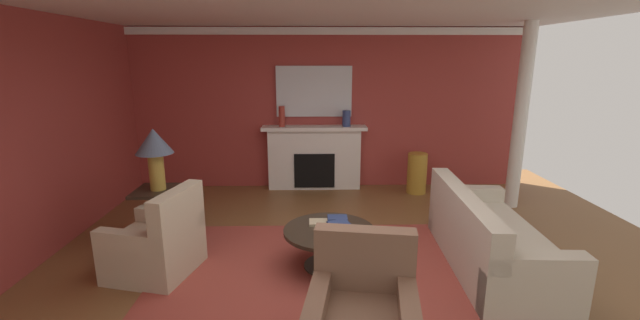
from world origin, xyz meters
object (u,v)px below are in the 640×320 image
object	(u,v)px
vase_mantel_right	(346,119)
armchair_near_window	(157,246)
vase_tall_corner	(417,173)
vase_mantel_left	(282,116)
coffee_table	(329,239)
sofa	(488,241)
fireplace	(314,159)
mantel_mirror	(314,91)
side_table	(161,213)
table_lamp	(154,147)

from	to	relation	value
vase_mantel_right	armchair_near_window	bearing A→B (deg)	-127.83
vase_tall_corner	vase_mantel_left	bearing A→B (deg)	173.79
armchair_near_window	coffee_table	xyz separation A→B (m)	(1.84, 0.07, 0.03)
sofa	vase_mantel_left	distance (m)	3.87
fireplace	mantel_mirror	world-z (taller)	mantel_mirror
armchair_near_window	vase_mantel_right	distance (m)	3.79
armchair_near_window	side_table	distance (m)	0.79
mantel_mirror	vase_mantel_left	xyz separation A→B (m)	(-0.55, -0.17, -0.41)
sofa	vase_tall_corner	distance (m)	2.60
mantel_mirror	vase_tall_corner	xyz separation A→B (m)	(1.75, -0.42, -1.35)
armchair_near_window	vase_mantel_left	distance (m)	3.27
table_lamp	vase_mantel_right	bearing A→B (deg)	41.09
side_table	vase_tall_corner	world-z (taller)	side_table
table_lamp	vase_mantel_left	xyz separation A→B (m)	(1.37, 2.15, 0.06)
sofa	side_table	world-z (taller)	sofa
table_lamp	vase_tall_corner	xyz separation A→B (m)	(3.67, 1.90, -0.88)
vase_tall_corner	sofa	bearing A→B (deg)	-87.06
mantel_mirror	coffee_table	bearing A→B (deg)	-87.42
side_table	vase_mantel_right	size ratio (longest dim) A/B	2.57
mantel_mirror	armchair_near_window	bearing A→B (deg)	-119.01
sofa	vase_mantel_right	distance (m)	3.29
sofa	vase_mantel_right	bearing A→B (deg)	115.05
table_lamp	coffee_table	bearing A→B (deg)	-18.19
mantel_mirror	side_table	world-z (taller)	mantel_mirror
fireplace	vase_mantel_left	xyz separation A→B (m)	(-0.55, -0.05, 0.76)
table_lamp	vase_mantel_left	bearing A→B (deg)	57.54
sofa	vase_mantel_right	xyz separation A→B (m)	(-1.33, 2.85, 0.95)
armchair_near_window	vase_mantel_left	world-z (taller)	vase_mantel_left
mantel_mirror	side_table	distance (m)	3.28
vase_mantel_left	side_table	bearing A→B (deg)	-122.46
armchair_near_window	table_lamp	size ratio (longest dim) A/B	1.30
table_lamp	vase_tall_corner	bearing A→B (deg)	27.43
fireplace	table_lamp	xyz separation A→B (m)	(-1.92, -2.20, 0.69)
mantel_mirror	vase_mantel_right	distance (m)	0.73
vase_tall_corner	side_table	bearing A→B (deg)	-152.57
fireplace	vase_mantel_right	size ratio (longest dim) A/B	6.60
fireplace	sofa	xyz separation A→B (m)	(1.88, -2.90, -0.23)
side_table	coffee_table	bearing A→B (deg)	-18.19
sofa	side_table	distance (m)	3.87
mantel_mirror	vase_mantel_right	world-z (taller)	mantel_mirror
side_table	vase_mantel_right	xyz separation A→B (m)	(2.47, 2.15, 0.85)
side_table	vase_mantel_right	bearing A→B (deg)	41.09
sofa	side_table	xyz separation A→B (m)	(-3.80, 0.70, 0.10)
armchair_near_window	side_table	bearing A→B (deg)	106.04
armchair_near_window	vase_tall_corner	size ratio (longest dim) A/B	1.41
sofa	vase_mantel_left	size ratio (longest dim) A/B	6.14
vase_mantel_left	vase_mantel_right	bearing A→B (deg)	0.00
vase_tall_corner	armchair_near_window	bearing A→B (deg)	-142.46
coffee_table	table_lamp	distance (m)	2.34
vase_mantel_right	vase_mantel_left	world-z (taller)	vase_mantel_left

